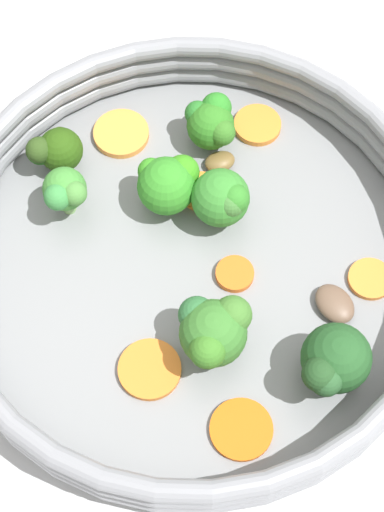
{
  "coord_description": "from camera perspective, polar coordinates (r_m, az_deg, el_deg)",
  "views": [
    {
      "loc": [
        0.21,
        0.18,
        0.58
      ],
      "look_at": [
        0.0,
        0.0,
        0.03
      ],
      "focal_mm": 60.0,
      "sensor_mm": 36.0,
      "label": 1
    }
  ],
  "objects": [
    {
      "name": "broccoli_floret_3",
      "position": [
        0.63,
        -1.63,
        4.88
      ],
      "size": [
        0.05,
        0.05,
        0.05
      ],
      "color": "#86A46A",
      "rests_on": "skillet"
    },
    {
      "name": "mushroom_piece_0",
      "position": [
        0.62,
        9.5,
        -3.16
      ],
      "size": [
        0.03,
        0.04,
        0.01
      ],
      "primitive_type": "ellipsoid",
      "rotation": [
        0.0,
        0.0,
        1.31
      ],
      "color": "brown",
      "rests_on": "skillet"
    },
    {
      "name": "carrot_slice_6",
      "position": [
        0.7,
        4.38,
        8.71
      ],
      "size": [
        0.04,
        0.04,
        0.01
      ],
      "primitive_type": "cylinder",
      "rotation": [
        0.0,
        0.0,
        6.18
      ],
      "color": "orange",
      "rests_on": "skillet"
    },
    {
      "name": "carrot_slice_3",
      "position": [
        0.66,
        0.6,
        4.34
      ],
      "size": [
        0.05,
        0.05,
        0.0
      ],
      "primitive_type": "cylinder",
      "rotation": [
        0.0,
        0.0,
        2.09
      ],
      "color": "orange",
      "rests_on": "skillet"
    },
    {
      "name": "skillet",
      "position": [
        0.64,
        0.0,
        -0.9
      ],
      "size": [
        0.35,
        0.35,
        0.02
      ],
      "primitive_type": "cylinder",
      "color": "gray",
      "rests_on": "ground_plane"
    },
    {
      "name": "broccoli_floret_6",
      "position": [
        0.63,
        -8.47,
        4.3
      ],
      "size": [
        0.04,
        0.04,
        0.05
      ],
      "color": "#7CAD60",
      "rests_on": "skillet"
    },
    {
      "name": "carrot_slice_4",
      "position": [
        0.63,
        2.87,
        -1.2
      ],
      "size": [
        0.03,
        0.03,
        0.01
      ],
      "primitive_type": "cylinder",
      "rotation": [
        0.0,
        0.0,
        3.27
      ],
      "color": "orange",
      "rests_on": "skillet"
    },
    {
      "name": "carrot_slice_0",
      "position": [
        0.6,
        -2.84,
        -7.56
      ],
      "size": [
        0.05,
        0.05,
        0.01
      ],
      "primitive_type": "cylinder",
      "rotation": [
        0.0,
        0.0,
        3.27
      ],
      "color": "orange",
      "rests_on": "skillet"
    },
    {
      "name": "mushroom_piece_1",
      "position": [
        0.67,
        1.87,
        6.31
      ],
      "size": [
        0.03,
        0.03,
        0.01
      ],
      "primitive_type": "ellipsoid",
      "rotation": [
        0.0,
        0.0,
        5.8
      ],
      "color": "brown",
      "rests_on": "skillet"
    },
    {
      "name": "broccoli_floret_5",
      "position": [
        0.66,
        -9.32,
        6.86
      ],
      "size": [
        0.04,
        0.04,
        0.04
      ],
      "color": "#7CB65C",
      "rests_on": "skillet"
    },
    {
      "name": "broccoli_floret_4",
      "position": [
        0.58,
        1.42,
        -5.0
      ],
      "size": [
        0.06,
        0.05,
        0.05
      ],
      "color": "#7CAB69",
      "rests_on": "skillet"
    },
    {
      "name": "broccoli_floret_1",
      "position": [
        0.58,
        9.27,
        -7.14
      ],
      "size": [
        0.05,
        0.05,
        0.05
      ],
      "color": "#6E8C55",
      "rests_on": "skillet"
    },
    {
      "name": "carrot_slice_5",
      "position": [
        0.64,
        11.8,
        -1.51
      ],
      "size": [
        0.05,
        0.05,
        0.0
      ],
      "primitive_type": "cylinder",
      "rotation": [
        0.0,
        0.0,
        2.61
      ],
      "color": "orange",
      "rests_on": "skillet"
    },
    {
      "name": "carrot_slice_2",
      "position": [
        0.59,
        3.3,
        -11.47
      ],
      "size": [
        0.06,
        0.06,
        0.0
      ],
      "primitive_type": "cylinder",
      "rotation": [
        0.0,
        0.0,
        5.16
      ],
      "color": "#DC5D10",
      "rests_on": "skillet"
    },
    {
      "name": "broccoli_floret_0",
      "position": [
        0.62,
        2.13,
        3.79
      ],
      "size": [
        0.04,
        0.05,
        0.05
      ],
      "color": "#8CA55B",
      "rests_on": "skillet"
    },
    {
      "name": "broccoli_floret_2",
      "position": [
        0.67,
        1.3,
        8.87
      ],
      "size": [
        0.04,
        0.05,
        0.04
      ],
      "color": "#638955",
      "rests_on": "skillet"
    },
    {
      "name": "ground_plane",
      "position": [
        0.65,
        0.0,
        -1.19
      ],
      "size": [
        4.0,
        4.0,
        0.0
      ],
      "primitive_type": "plane",
      "color": "#B8B9BC"
    },
    {
      "name": "skillet_rim_wall",
      "position": [
        0.61,
        0.0,
        0.36
      ],
      "size": [
        0.36,
        0.36,
        0.05
      ],
      "color": "gray",
      "rests_on": "skillet"
    },
    {
      "name": "carrot_slice_1",
      "position": [
        0.69,
        -4.74,
        8.14
      ],
      "size": [
        0.05,
        0.05,
        0.01
      ],
      "primitive_type": "cylinder",
      "rotation": [
        0.0,
        0.0,
        4.97
      ],
      "color": "#F9913B",
      "rests_on": "skillet"
    }
  ]
}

